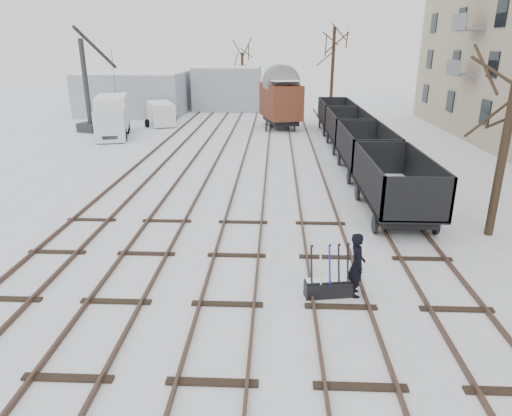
# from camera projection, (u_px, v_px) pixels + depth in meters

# --- Properties ---
(ground) EXTENTS (120.00, 120.00, 0.00)m
(ground) POSITION_uv_depth(u_px,v_px,m) (227.00, 305.00, 12.13)
(ground) COLOR white
(ground) RESTS_ON ground
(tracks) EXTENTS (13.90, 52.00, 0.16)m
(tracks) POSITION_uv_depth(u_px,v_px,m) (253.00, 171.00, 24.98)
(tracks) COLOR black
(tracks) RESTS_ON ground
(shed_left) EXTENTS (10.00, 8.00, 4.10)m
(shed_left) POSITION_uv_depth(u_px,v_px,m) (135.00, 93.00, 45.87)
(shed_left) COLOR #949DA7
(shed_left) RESTS_ON ground
(shed_right) EXTENTS (7.00, 6.00, 4.50)m
(shed_right) POSITION_uv_depth(u_px,v_px,m) (228.00, 88.00, 49.20)
(shed_right) COLOR #949DA7
(shed_right) RESTS_ON ground
(ground_frame) EXTENTS (1.35, 0.62, 1.49)m
(ground_frame) POSITION_uv_depth(u_px,v_px,m) (328.00, 286.00, 12.50)
(ground_frame) COLOR black
(ground_frame) RESTS_ON ground
(worker) EXTENTS (0.44, 0.67, 1.83)m
(worker) POSITION_uv_depth(u_px,v_px,m) (357.00, 265.00, 12.35)
(worker) COLOR black
(worker) RESTS_ON ground
(freight_wagon_a) EXTENTS (2.40, 6.00, 2.45)m
(freight_wagon_a) POSITION_uv_depth(u_px,v_px,m) (394.00, 193.00, 18.26)
(freight_wagon_a) COLOR black
(freight_wagon_a) RESTS_ON ground
(freight_wagon_b) EXTENTS (2.40, 6.00, 2.45)m
(freight_wagon_b) POSITION_uv_depth(u_px,v_px,m) (365.00, 157.00, 24.28)
(freight_wagon_b) COLOR black
(freight_wagon_b) RESTS_ON ground
(freight_wagon_c) EXTENTS (2.40, 6.00, 2.45)m
(freight_wagon_c) POSITION_uv_depth(u_px,v_px,m) (348.00, 135.00, 30.31)
(freight_wagon_c) COLOR black
(freight_wagon_c) RESTS_ON ground
(freight_wagon_d) EXTENTS (2.40, 6.00, 2.45)m
(freight_wagon_d) POSITION_uv_depth(u_px,v_px,m) (336.00, 120.00, 36.33)
(freight_wagon_d) COLOR black
(freight_wagon_d) RESTS_ON ground
(box_van_wagon) EXTENTS (3.92, 5.71, 3.97)m
(box_van_wagon) POSITION_uv_depth(u_px,v_px,m) (281.00, 100.00, 37.68)
(box_van_wagon) COLOR black
(box_van_wagon) RESTS_ON ground
(lorry) EXTENTS (3.22, 6.83, 2.97)m
(lorry) POSITION_uv_depth(u_px,v_px,m) (112.00, 116.00, 34.39)
(lorry) COLOR black
(lorry) RESTS_ON ground
(panel_van) EXTENTS (3.36, 4.77, 1.93)m
(panel_van) POSITION_uv_depth(u_px,v_px,m) (161.00, 113.00, 39.65)
(panel_van) COLOR silver
(panel_van) RESTS_ON ground
(crane) EXTENTS (2.03, 4.77, 8.00)m
(crane) POSITION_uv_depth(u_px,v_px,m) (89.00, 105.00, 36.33)
(crane) COLOR #29292D
(crane) RESTS_ON ground
(tree_near) EXTENTS (0.30, 0.30, 5.68)m
(tree_near) POSITION_uv_depth(u_px,v_px,m) (502.00, 159.00, 15.74)
(tree_near) COLOR black
(tree_near) RESTS_ON ground
(tree_far_left) EXTENTS (0.30, 0.30, 5.86)m
(tree_far_left) POSITION_uv_depth(u_px,v_px,m) (242.00, 80.00, 50.79)
(tree_far_left) COLOR black
(tree_far_left) RESTS_ON ground
(tree_far_right) EXTENTS (0.30, 0.30, 8.19)m
(tree_far_right) POSITION_uv_depth(u_px,v_px,m) (332.00, 74.00, 42.61)
(tree_far_right) COLOR black
(tree_far_right) RESTS_ON ground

